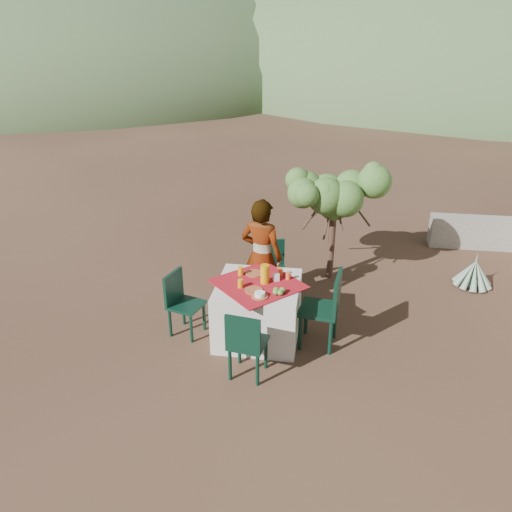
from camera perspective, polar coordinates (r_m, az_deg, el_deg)
The scene contains 24 objects.
ground at distance 6.51m, azimuth 3.27°, elevation -9.29°, with size 160.00×160.00×0.00m, color #352118.
table at distance 6.35m, azimuth 0.23°, elevation -6.18°, with size 1.30×1.30×0.76m.
chair_far at distance 7.29m, azimuth 1.91°, elevation -1.09°, with size 0.48×0.48×0.83m.
chair_near at distance 5.58m, azimuth -1.16°, elevation -9.84°, with size 0.46×0.46×0.87m.
chair_left at distance 6.44m, azimuth -8.54°, elevation -5.03°, with size 0.48×0.48×0.85m.
chair_right at distance 6.15m, azimuth 8.02°, elevation -5.68°, with size 0.52×0.52×1.00m.
person at distance 6.72m, azimuth 0.63°, elevation -0.08°, with size 0.60×0.39×1.63m, color #8C6651.
shrub_tree at distance 7.61m, azimuth 9.34°, elevation 6.46°, with size 1.38×1.36×1.63m.
agave at distance 8.29m, azimuth 23.61°, elevation -1.89°, with size 0.58×0.58×0.62m.
stone_wall at distance 9.91m, azimuth 26.64°, elevation 2.27°, with size 2.60×0.35×0.55m, color gray.
hill_near_left at distance 40.05m, azimuth -19.82°, elevation 18.46°, with size 40.00×40.00×16.00m, color #314D2B.
hill_near_right at distance 43.10m, azimuth 25.54°, elevation 17.93°, with size 48.00×48.00×20.00m, color #314D2B.
hill_far_center at distance 57.65m, azimuth 4.58°, elevation 21.37°, with size 60.00×60.00×24.00m, color slate.
plate_far at distance 6.38m, azimuth -0.20°, elevation -1.99°, with size 0.23×0.23×0.01m, color brown.
plate_near at distance 5.98m, azimuth -0.25°, elevation -3.95°, with size 0.22×0.22×0.01m, color brown.
glass_far at distance 6.33m, azimuth -1.77°, elevation -1.74°, with size 0.07×0.07×0.11m, color orange.
glass_near at distance 6.04m, azimuth -1.79°, elevation -3.16°, with size 0.06×0.06×0.10m, color orange.
juice_pitcher at distance 6.12m, azimuth 1.01°, elevation -2.07°, with size 0.11×0.11×0.24m, color orange.
bowl_plate at distance 5.86m, azimuth 0.43°, elevation -4.63°, with size 0.20×0.20×0.01m, color brown.
white_bowl at distance 5.85m, azimuth 0.43°, elevation -4.38°, with size 0.13×0.13×0.05m, color white.
jar_left at distance 6.25m, azimuth 3.68°, elevation -2.27°, with size 0.06×0.06×0.09m, color #F35E2A.
jar_right at distance 6.34m, azimuth 2.78°, elevation -1.79°, with size 0.06×0.06×0.10m, color #F35E2A.
napkin_holder at distance 6.20m, azimuth 2.31°, elevation -2.44°, with size 0.08×0.04×0.10m, color white.
fruit_cluster at distance 5.91m, azimuth 2.60°, elevation -4.03°, with size 0.15×0.14×0.07m.
Camera 1 is at (0.45, -5.36, 3.67)m, focal length 35.00 mm.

